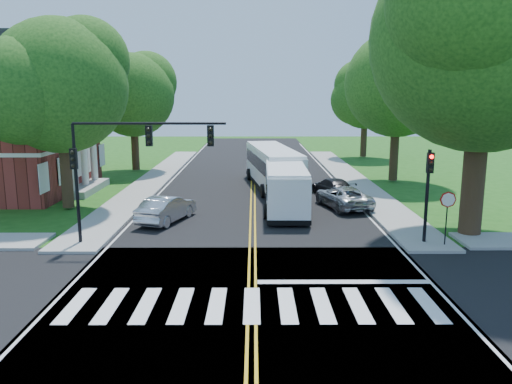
{
  "coord_description": "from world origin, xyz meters",
  "views": [
    {
      "loc": [
        0.07,
        -16.4,
        7.02
      ],
      "look_at": [
        0.17,
        7.32,
        2.4
      ],
      "focal_mm": 35.0,
      "sensor_mm": 36.0,
      "label": 1
    }
  ],
  "objects_px": {
    "signal_nw": "(125,154)",
    "bus_follow": "(273,167)",
    "bus_lead": "(285,183)",
    "dark_sedan": "(333,187)",
    "hatchback": "(167,209)",
    "signal_ne": "(428,184)",
    "suv": "(343,197)"
  },
  "relations": [
    {
      "from": "signal_ne",
      "to": "bus_lead",
      "type": "distance_m",
      "value": 10.49
    },
    {
      "from": "signal_nw",
      "to": "bus_follow",
      "type": "height_order",
      "value": "signal_nw"
    },
    {
      "from": "bus_follow",
      "to": "suv",
      "type": "bearing_deg",
      "value": 113.4
    },
    {
      "from": "bus_lead",
      "to": "bus_follow",
      "type": "height_order",
      "value": "bus_follow"
    },
    {
      "from": "signal_ne",
      "to": "hatchback",
      "type": "distance_m",
      "value": 13.95
    },
    {
      "from": "bus_lead",
      "to": "hatchback",
      "type": "relative_size",
      "value": 2.43
    },
    {
      "from": "bus_follow",
      "to": "hatchback",
      "type": "distance_m",
      "value": 12.21
    },
    {
      "from": "bus_lead",
      "to": "hatchback",
      "type": "height_order",
      "value": "bus_lead"
    },
    {
      "from": "bus_lead",
      "to": "dark_sedan",
      "type": "bearing_deg",
      "value": -136.85
    },
    {
      "from": "signal_nw",
      "to": "signal_ne",
      "type": "relative_size",
      "value": 1.62
    },
    {
      "from": "signal_nw",
      "to": "hatchback",
      "type": "xyz_separation_m",
      "value": [
        1.03,
        4.47,
        -3.62
      ]
    },
    {
      "from": "bus_lead",
      "to": "bus_follow",
      "type": "bearing_deg",
      "value": -84.63
    },
    {
      "from": "signal_nw",
      "to": "bus_follow",
      "type": "bearing_deg",
      "value": 63.66
    },
    {
      "from": "signal_ne",
      "to": "suv",
      "type": "xyz_separation_m",
      "value": [
        -2.5,
        7.97,
        -2.26
      ]
    },
    {
      "from": "bus_follow",
      "to": "dark_sedan",
      "type": "bearing_deg",
      "value": 133.8
    },
    {
      "from": "bus_lead",
      "to": "bus_follow",
      "type": "relative_size",
      "value": 0.9
    },
    {
      "from": "signal_ne",
      "to": "suv",
      "type": "relative_size",
      "value": 0.89
    },
    {
      "from": "bus_follow",
      "to": "hatchback",
      "type": "xyz_separation_m",
      "value": [
        -6.33,
        -10.4,
        -0.89
      ]
    },
    {
      "from": "bus_follow",
      "to": "suv",
      "type": "relative_size",
      "value": 2.45
    },
    {
      "from": "signal_nw",
      "to": "bus_lead",
      "type": "distance_m",
      "value": 11.85
    },
    {
      "from": "bus_lead",
      "to": "hatchback",
      "type": "distance_m",
      "value": 7.92
    },
    {
      "from": "signal_nw",
      "to": "dark_sedan",
      "type": "bearing_deg",
      "value": 45.41
    },
    {
      "from": "bus_lead",
      "to": "bus_follow",
      "type": "xyz_separation_m",
      "value": [
        -0.52,
        6.5,
        0.14
      ]
    },
    {
      "from": "signal_ne",
      "to": "dark_sedan",
      "type": "bearing_deg",
      "value": 102.56
    },
    {
      "from": "hatchback",
      "to": "suv",
      "type": "relative_size",
      "value": 0.91
    },
    {
      "from": "dark_sedan",
      "to": "signal_nw",
      "type": "bearing_deg",
      "value": 30.39
    },
    {
      "from": "bus_follow",
      "to": "suv",
      "type": "distance_m",
      "value": 8.12
    },
    {
      "from": "signal_nw",
      "to": "bus_lead",
      "type": "bearing_deg",
      "value": 46.71
    },
    {
      "from": "signal_nw",
      "to": "suv",
      "type": "relative_size",
      "value": 1.44
    },
    {
      "from": "signal_ne",
      "to": "bus_follow",
      "type": "relative_size",
      "value": 0.36
    },
    {
      "from": "signal_nw",
      "to": "suv",
      "type": "bearing_deg",
      "value": 34.63
    },
    {
      "from": "signal_ne",
      "to": "dark_sedan",
      "type": "relative_size",
      "value": 0.99
    }
  ]
}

